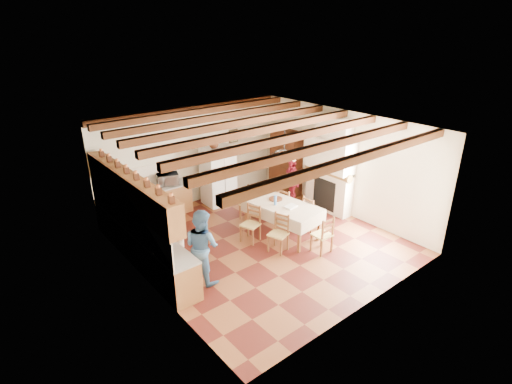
# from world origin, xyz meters

# --- Properties ---
(floor) EXTENTS (6.00, 6.50, 0.02)m
(floor) POSITION_xyz_m (0.00, 0.00, -0.01)
(floor) COLOR #481712
(floor) RESTS_ON ground
(ceiling) EXTENTS (6.00, 6.50, 0.02)m
(ceiling) POSITION_xyz_m (0.00, 0.00, 3.01)
(ceiling) COLOR white
(ceiling) RESTS_ON ground
(wall_back) EXTENTS (6.00, 0.02, 3.00)m
(wall_back) POSITION_xyz_m (0.00, 3.26, 1.50)
(wall_back) COLOR beige
(wall_back) RESTS_ON ground
(wall_front) EXTENTS (6.00, 0.02, 3.00)m
(wall_front) POSITION_xyz_m (0.00, -3.26, 1.50)
(wall_front) COLOR beige
(wall_front) RESTS_ON ground
(wall_left) EXTENTS (0.02, 6.50, 3.00)m
(wall_left) POSITION_xyz_m (-3.01, 0.00, 1.50)
(wall_left) COLOR beige
(wall_left) RESTS_ON ground
(wall_right) EXTENTS (0.02, 6.50, 3.00)m
(wall_right) POSITION_xyz_m (3.01, 0.00, 1.50)
(wall_right) COLOR beige
(wall_right) RESTS_ON ground
(ceiling_beams) EXTENTS (6.00, 6.30, 0.16)m
(ceiling_beams) POSITION_xyz_m (0.00, 0.00, 2.91)
(ceiling_beams) COLOR #3A2010
(ceiling_beams) RESTS_ON ground
(lower_cabinets_left) EXTENTS (0.60, 4.30, 0.86)m
(lower_cabinets_left) POSITION_xyz_m (-2.70, 1.05, 0.43)
(lower_cabinets_left) COLOR brown
(lower_cabinets_left) RESTS_ON ground
(lower_cabinets_back) EXTENTS (2.30, 0.60, 0.86)m
(lower_cabinets_back) POSITION_xyz_m (-1.55, 2.95, 0.43)
(lower_cabinets_back) COLOR brown
(lower_cabinets_back) RESTS_ON ground
(countertop_left) EXTENTS (0.62, 4.30, 0.04)m
(countertop_left) POSITION_xyz_m (-2.70, 1.05, 0.88)
(countertop_left) COLOR gray
(countertop_left) RESTS_ON lower_cabinets_left
(countertop_back) EXTENTS (2.34, 0.62, 0.04)m
(countertop_back) POSITION_xyz_m (-1.55, 2.95, 0.88)
(countertop_back) COLOR gray
(countertop_back) RESTS_ON lower_cabinets_back
(backsplash_left) EXTENTS (0.03, 4.30, 0.60)m
(backsplash_left) POSITION_xyz_m (-2.98, 1.05, 1.20)
(backsplash_left) COLOR beige
(backsplash_left) RESTS_ON ground
(backsplash_back) EXTENTS (2.30, 0.03, 0.60)m
(backsplash_back) POSITION_xyz_m (-1.55, 3.23, 1.20)
(backsplash_back) COLOR beige
(backsplash_back) RESTS_ON ground
(upper_cabinets) EXTENTS (0.35, 4.20, 0.70)m
(upper_cabinets) POSITION_xyz_m (-2.83, 1.05, 1.85)
(upper_cabinets) COLOR brown
(upper_cabinets) RESTS_ON ground
(fireplace) EXTENTS (0.56, 1.60, 2.80)m
(fireplace) POSITION_xyz_m (2.72, 0.20, 1.40)
(fireplace) COLOR beige
(fireplace) RESTS_ON ground
(wall_picture) EXTENTS (0.34, 0.03, 0.42)m
(wall_picture) POSITION_xyz_m (1.55, 3.23, 1.85)
(wall_picture) COLOR #2E2415
(wall_picture) RESTS_ON ground
(refrigerator) EXTENTS (0.91, 0.76, 1.79)m
(refrigerator) POSITION_xyz_m (0.55, 2.68, 0.89)
(refrigerator) COLOR silver
(refrigerator) RESTS_ON floor
(hutch) EXTENTS (0.54, 1.17, 2.07)m
(hutch) POSITION_xyz_m (2.75, 2.02, 1.04)
(hutch) COLOR #34190B
(hutch) RESTS_ON floor
(dining_table) EXTENTS (1.27, 2.11, 0.87)m
(dining_table) POSITION_xyz_m (0.68, -0.06, 0.79)
(dining_table) COLOR beige
(dining_table) RESTS_ON floor
(chandelier) EXTENTS (0.47, 0.47, 0.03)m
(chandelier) POSITION_xyz_m (0.68, -0.06, 2.25)
(chandelier) COLOR black
(chandelier) RESTS_ON ground
(chair_left_near) EXTENTS (0.51, 0.53, 0.96)m
(chair_left_near) POSITION_xyz_m (0.04, -0.63, 0.48)
(chair_left_near) COLOR brown
(chair_left_near) RESTS_ON floor
(chair_left_far) EXTENTS (0.51, 0.53, 0.96)m
(chair_left_far) POSITION_xyz_m (-0.18, 0.19, 0.48)
(chair_left_far) COLOR brown
(chair_left_far) RESTS_ON floor
(chair_right_near) EXTENTS (0.43, 0.45, 0.96)m
(chair_right_near) POSITION_xyz_m (1.51, -0.36, 0.48)
(chair_right_near) COLOR brown
(chair_right_near) RESTS_ON floor
(chair_right_far) EXTENTS (0.47, 0.49, 0.96)m
(chair_right_far) POSITION_xyz_m (1.37, 0.49, 0.48)
(chair_right_far) COLOR brown
(chair_right_far) RESTS_ON floor
(chair_end_near) EXTENTS (0.43, 0.41, 0.96)m
(chair_end_near) POSITION_xyz_m (0.84, -1.32, 0.48)
(chair_end_near) COLOR brown
(chair_end_near) RESTS_ON floor
(chair_end_far) EXTENTS (0.50, 0.48, 0.96)m
(chair_end_far) POSITION_xyz_m (0.58, 1.20, 0.48)
(chair_end_far) COLOR brown
(chair_end_far) RESTS_ON floor
(person_man) EXTENTS (0.56, 0.68, 1.59)m
(person_man) POSITION_xyz_m (-2.07, 0.46, 0.79)
(person_man) COLOR white
(person_man) RESTS_ON floor
(person_woman_blue) EXTENTS (0.79, 0.92, 1.66)m
(person_woman_blue) POSITION_xyz_m (-2.01, -0.48, 0.83)
(person_woman_blue) COLOR #3C6491
(person_woman_blue) RESTS_ON floor
(person_woman_red) EXTENTS (0.59, 0.92, 1.45)m
(person_woman_red) POSITION_xyz_m (2.27, 1.25, 0.72)
(person_woman_red) COLOR #AA1E3A
(person_woman_red) RESTS_ON floor
(microwave) EXTENTS (0.69, 0.57, 0.33)m
(microwave) POSITION_xyz_m (-0.99, 2.95, 1.06)
(microwave) COLOR silver
(microwave) RESTS_ON countertop_back
(fridge_vase) EXTENTS (0.33, 0.33, 0.29)m
(fridge_vase) POSITION_xyz_m (0.43, 2.68, 1.93)
(fridge_vase) COLOR #34190B
(fridge_vase) RESTS_ON refrigerator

